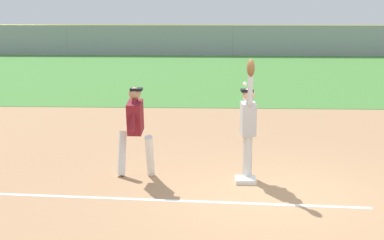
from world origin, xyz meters
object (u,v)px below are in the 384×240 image
first_base (246,180)px  baseball (245,84)px  parked_car_black (164,40)px  parked_car_tan (322,40)px  runner (135,125)px  parked_car_blue (250,40)px  fielder (248,120)px

first_base → baseball: size_ratio=5.14×
parked_car_black → parked_car_tan: (10.56, -0.23, 0.00)m
baseball → parked_car_tan: size_ratio=0.02×
first_base → runner: size_ratio=0.22×
first_base → runner: (-2.08, 0.29, 0.96)m
parked_car_blue → baseball: bearing=-89.3°
parked_car_blue → parked_car_black: bearing=-179.4°
fielder → parked_car_black: fielder is taller
first_base → runner: runner is taller
runner → baseball: (2.03, -0.19, 0.82)m
runner → baseball: 2.20m
fielder → parked_car_black: size_ratio=0.50×
parked_car_black → parked_car_tan: same height
fielder → parked_car_tan: bearing=-106.5°
first_base → parked_car_tan: parked_car_tan is taller
parked_car_black → parked_car_blue: bearing=2.3°
baseball → parked_car_tan: 29.99m
fielder → baseball: 0.71m
runner → parked_car_blue: runner is taller
parked_car_black → parked_car_tan: bearing=4.4°
fielder → runner: bearing=-6.1°
baseball → first_base: bearing=-69.1°
runner → baseball: bearing=-3.9°
parked_car_blue → parked_car_tan: 4.78m
fielder → baseball: size_ratio=30.81×
parked_car_black → parked_car_tan: size_ratio=1.00×
runner → parked_car_blue: size_ratio=0.38×
first_base → parked_car_black: parked_car_black is taller
parked_car_blue → parked_car_tan: bearing=5.3°
runner → first_base: bearing=-6.7°
first_base → fielder: bearing=79.5°
first_base → baseball: bearing=110.9°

